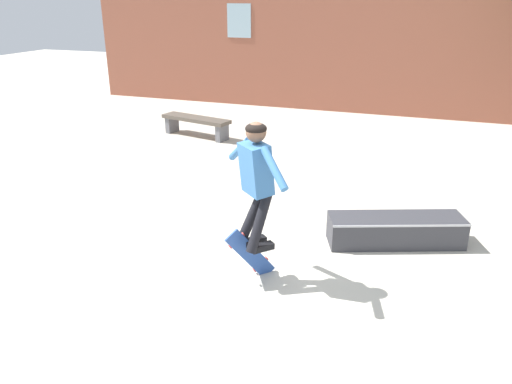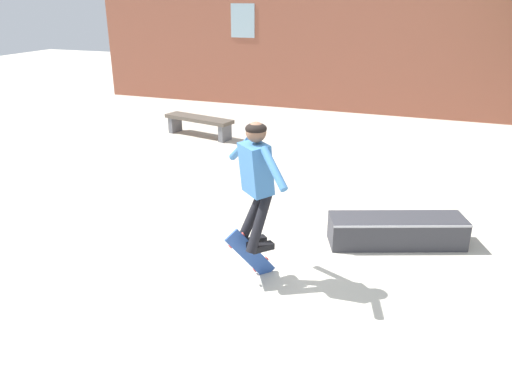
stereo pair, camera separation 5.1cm
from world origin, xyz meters
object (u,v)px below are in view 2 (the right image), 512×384
at_px(skate_ledge, 397,231).
at_px(park_bench, 199,122).
at_px(skater, 256,175).
at_px(skateboard_flipping, 251,255).

bearing_deg(skate_ledge, park_bench, 119.81).
relative_size(skate_ledge, skater, 1.26).
xyz_separation_m(park_bench, skate_ledge, (4.75, -3.88, -0.14)).
relative_size(park_bench, skateboard_flipping, 2.28).
bearing_deg(skateboard_flipping, skate_ledge, -10.27).
distance_m(park_bench, skate_ledge, 6.14).
xyz_separation_m(park_bench, skateboard_flipping, (3.30, -5.33, -0.02)).
xyz_separation_m(skate_ledge, skateboard_flipping, (-1.45, -1.44, 0.12)).
xyz_separation_m(skate_ledge, skater, (-1.38, -1.47, 1.08)).
height_order(skater, skateboard_flipping, skater).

